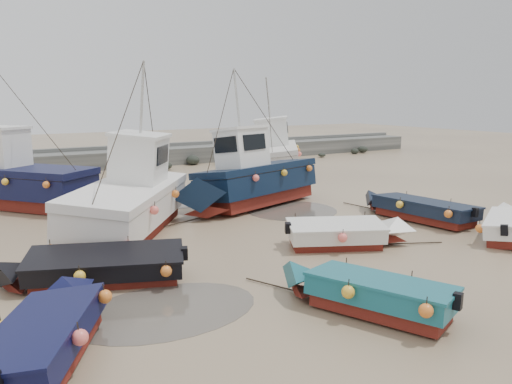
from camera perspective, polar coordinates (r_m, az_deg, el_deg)
ground at (r=15.99m, az=-2.82°, el=-7.22°), size 120.00×120.00×0.00m
seawall at (r=36.39m, az=-19.41°, el=3.36°), size 60.00×4.92×1.50m
puddle_a at (r=12.25m, az=-10.21°, el=-13.13°), size 4.46×4.46×0.01m
puddle_b at (r=22.20m, az=4.07°, el=-2.09°), size 4.02×4.02×0.01m
puddle_d at (r=25.54m, az=-9.94°, el=-0.53°), size 5.72×5.72×0.01m
dinghy_1 at (r=10.74m, az=-22.39°, el=-14.17°), size 3.45×5.47×1.43m
dinghy_2 at (r=12.11m, az=12.34°, el=-10.68°), size 2.96×5.30×1.43m
dinghy_3 at (r=20.12m, az=27.10°, el=-3.02°), size 5.25×3.30×1.43m
dinghy_4 at (r=14.24m, az=-18.23°, el=-7.77°), size 6.23×3.28×1.43m
dinghy_5 at (r=16.98m, az=10.27°, el=-4.34°), size 5.13×3.05×1.43m
dinghy_6 at (r=21.48m, az=17.87°, el=-1.56°), size 2.45×6.40×1.43m
cabin_boat_0 at (r=25.39m, az=-26.42°, el=1.50°), size 7.37×8.57×6.22m
cabin_boat_1 at (r=19.06m, az=-14.02°, el=-0.46°), size 7.13×9.13×6.22m
cabin_boat_2 at (r=22.58m, az=-0.57°, el=1.68°), size 9.26×4.43×6.22m
cabin_boat_3 at (r=32.48m, az=2.33°, el=4.40°), size 6.96×9.23×6.22m
person at (r=21.33m, az=-16.83°, el=-3.08°), size 0.63×0.44×1.65m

